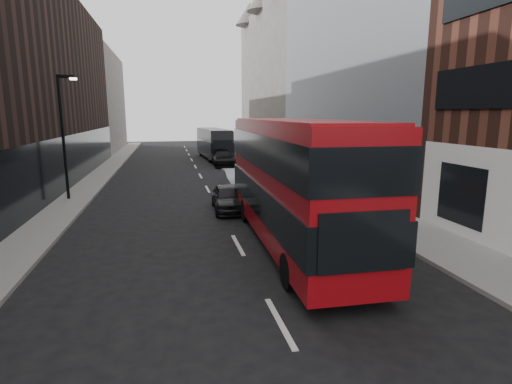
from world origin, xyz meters
TOP-DOWN VIEW (x-y plane):
  - ground at (0.00, 0.00)m, footprint 140.00×140.00m
  - sidewalk_right at (7.50, 25.00)m, footprint 3.00×80.00m
  - sidewalk_left at (-8.00, 25.00)m, footprint 2.00×80.00m
  - building_modern_block at (11.47, 21.00)m, footprint 5.03×22.00m
  - building_victorian at (11.38, 44.00)m, footprint 6.50×24.00m
  - building_left_mid at (-11.50, 30.00)m, footprint 5.00×24.00m
  - building_left_far at (-11.50, 52.00)m, footprint 5.00×20.00m
  - street_lamp at (-8.22, 18.00)m, footprint 1.06×0.22m
  - red_bus at (2.06, 7.55)m, footprint 3.08×11.99m
  - grey_bus at (2.55, 38.43)m, footprint 3.09×10.54m
  - car_a at (0.50, 13.72)m, footprint 1.80×4.14m
  - car_b at (1.78, 19.20)m, footprint 1.78×4.37m
  - car_c at (2.74, 32.16)m, footprint 2.21×5.25m

SIDE VIEW (x-z plane):
  - ground at x=0.00m, z-range 0.00..0.00m
  - sidewalk_right at x=7.50m, z-range 0.00..0.15m
  - sidewalk_left at x=-8.00m, z-range 0.00..0.15m
  - car_a at x=0.50m, z-range 0.00..1.39m
  - car_b at x=1.78m, z-range 0.00..1.41m
  - car_c at x=2.74m, z-range 0.00..1.51m
  - grey_bus at x=2.55m, z-range 0.12..3.49m
  - red_bus at x=2.06m, z-range 0.27..5.07m
  - street_lamp at x=-8.22m, z-range 0.68..7.68m
  - building_left_far at x=-11.50m, z-range 0.00..13.00m
  - building_left_mid at x=-11.50m, z-range 0.00..14.00m
  - building_victorian at x=11.38m, z-range -0.84..20.16m
  - building_modern_block at x=11.47m, z-range -0.10..19.90m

